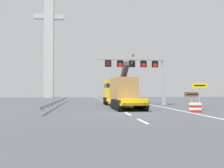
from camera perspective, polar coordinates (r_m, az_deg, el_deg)
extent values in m
plane|color=#424449|center=(21.32, 2.68, -7.13)|extent=(112.00, 112.00, 0.00)
cube|color=silver|center=(15.55, 7.56, -9.10)|extent=(0.20, 2.60, 0.01)
cube|color=silver|center=(20.40, 3.96, -7.36)|extent=(0.20, 2.60, 0.01)
cube|color=silver|center=(25.32, 1.76, -6.27)|extent=(0.20, 2.60, 0.01)
cube|color=silver|center=(30.26, 0.29, -5.54)|extent=(0.20, 2.60, 0.01)
cube|color=silver|center=(35.23, -0.77, -5.01)|extent=(0.20, 2.60, 0.01)
cube|color=silver|center=(40.20, -1.57, -4.60)|extent=(0.20, 2.60, 0.01)
cube|color=silver|center=(45.18, -2.19, -4.29)|extent=(0.20, 2.60, 0.01)
cube|color=silver|center=(50.17, -2.68, -4.04)|extent=(0.20, 2.60, 0.01)
cube|color=silver|center=(55.16, -3.09, -3.83)|extent=(0.20, 2.60, 0.01)
cube|color=silver|center=(60.16, -3.43, -3.66)|extent=(0.20, 2.60, 0.01)
cube|color=silver|center=(65.15, -3.72, -3.52)|extent=(0.20, 2.60, 0.01)
cube|color=silver|center=(70.15, -3.96, -3.39)|extent=(0.20, 2.60, 0.01)
cube|color=silver|center=(75.15, -4.17, -3.28)|extent=(0.20, 2.60, 0.01)
cube|color=silver|center=(34.41, 9.49, -5.06)|extent=(0.20, 63.00, 0.01)
cube|color=#9EA0A5|center=(33.85, 12.56, 0.70)|extent=(0.40, 0.40, 6.86)
cube|color=slate|center=(33.87, 12.60, -5.03)|extent=(0.90, 0.90, 0.08)
cube|color=#9EA0A5|center=(32.88, 4.92, 6.30)|extent=(9.59, 0.44, 0.44)
cube|color=#4C4C51|center=(32.97, 5.21, 6.98)|extent=(0.28, 0.40, 0.28)
cube|color=black|center=(33.64, 10.55, 4.81)|extent=(0.89, 0.24, 0.91)
cube|color=#9EA0A5|center=(33.70, 10.54, 5.66)|extent=(0.08, 0.08, 0.16)
cone|color=red|center=(33.50, 10.62, 4.55)|extent=(0.57, 0.02, 0.57)
cube|color=black|center=(33.17, 7.77, 4.89)|extent=(0.89, 0.24, 0.91)
cube|color=#9EA0A5|center=(33.23, 7.77, 5.75)|extent=(0.08, 0.08, 0.16)
cone|color=red|center=(33.03, 7.83, 4.63)|extent=(0.57, 0.02, 0.57)
cube|color=black|center=(32.78, 4.92, 4.96)|extent=(0.89, 0.24, 0.91)
cube|color=#9EA0A5|center=(32.84, 4.92, 5.83)|extent=(0.08, 0.08, 0.16)
cone|color=orange|center=(32.66, 4.97, 5.14)|extent=(0.32, 0.32, 0.32)
cube|color=black|center=(32.47, 2.01, 5.02)|extent=(0.89, 0.24, 0.91)
cube|color=#9EA0A5|center=(32.53, 2.01, 5.90)|extent=(0.08, 0.08, 0.16)
cone|color=red|center=(32.32, 2.05, 4.75)|extent=(0.57, 0.02, 0.57)
cube|color=black|center=(32.25, -0.95, 5.06)|extent=(0.89, 0.24, 0.91)
cube|color=#9EA0A5|center=(32.31, -0.95, 5.95)|extent=(0.08, 0.08, 0.16)
cube|color=red|center=(32.12, -0.92, 5.09)|extent=(0.55, 0.02, 0.55)
cube|color=red|center=(32.12, -0.92, 5.09)|extent=(0.55, 0.02, 0.55)
cube|color=yellow|center=(27.21, 2.87, -4.43)|extent=(3.06, 10.47, 0.24)
cube|color=yellow|center=(22.05, 5.61, -4.08)|extent=(2.66, 0.15, 0.44)
cylinder|color=black|center=(22.56, 1.78, -5.44)|extent=(0.35, 1.11, 1.10)
cylinder|color=black|center=(23.19, 8.38, -5.32)|extent=(0.35, 1.11, 1.10)
cylinder|color=black|center=(23.59, 1.32, -5.28)|extent=(0.35, 1.11, 1.10)
cylinder|color=black|center=(24.20, 7.65, -5.17)|extent=(0.35, 1.11, 1.10)
cylinder|color=black|center=(24.62, 0.90, -5.13)|extent=(0.35, 1.11, 1.10)
cylinder|color=black|center=(25.21, 6.98, -5.04)|extent=(0.35, 1.11, 1.10)
cylinder|color=black|center=(25.65, 0.51, -5.00)|extent=(0.35, 1.11, 1.10)
cylinder|color=black|center=(26.22, 6.37, -4.92)|extent=(0.35, 1.11, 1.10)
cylinder|color=black|center=(26.69, 0.15, -4.87)|extent=(0.35, 1.11, 1.10)
cylinder|color=black|center=(27.23, 5.79, -4.80)|extent=(0.35, 1.11, 1.10)
cube|color=gold|center=(34.17, 0.50, -1.59)|extent=(2.66, 3.26, 3.10)
cube|color=black|center=(34.18, 0.50, -0.42)|extent=(2.68, 3.28, 0.60)
cylinder|color=black|center=(34.89, -1.82, -4.14)|extent=(0.37, 1.11, 1.10)
cylinder|color=black|center=(35.29, 2.35, -4.11)|extent=(0.37, 1.11, 1.10)
cylinder|color=black|center=(32.91, -1.41, -4.28)|extent=(0.37, 1.11, 1.10)
cylinder|color=black|center=(33.33, 3.00, -4.25)|extent=(0.37, 1.11, 1.10)
cube|color=#9E7A47|center=(27.58, 2.70, -1.34)|extent=(2.52, 5.78, 2.70)
cube|color=#2D2D33|center=(26.82, 3.06, 2.84)|extent=(0.63, 2.96, 2.29)
cube|color=red|center=(21.81, 3.13, -4.90)|extent=(0.20, 0.07, 0.12)
cube|color=red|center=(22.29, 8.08, -4.82)|extent=(0.20, 0.07, 0.12)
cylinder|color=#9EA0A5|center=(25.95, 20.70, -2.89)|extent=(0.10, 0.10, 2.87)
cube|color=yellow|center=(25.89, 20.74, -0.34)|extent=(1.71, 0.06, 0.57)
cube|color=black|center=(25.86, 20.77, -0.34)|extent=(1.23, 0.01, 0.12)
cylinder|color=#9EA0A5|center=(27.62, 19.09, -3.85)|extent=(0.10, 0.10, 1.89)
cube|color=brown|center=(27.55, 19.13, -2.42)|extent=(1.81, 0.06, 0.51)
cube|color=black|center=(27.52, 19.16, -2.42)|extent=(1.30, 0.01, 0.12)
cube|color=red|center=(23.31, 19.85, -6.29)|extent=(1.00, 0.51, 0.23)
cube|color=white|center=(23.30, 19.85, -5.74)|extent=(1.00, 0.51, 0.22)
cube|color=red|center=(23.28, 19.84, -5.19)|extent=(1.00, 0.51, 0.23)
cube|color=white|center=(23.27, 19.83, -4.64)|extent=(1.00, 0.51, 0.23)
cube|color=#999EA3|center=(34.50, -12.93, -4.04)|extent=(0.04, 30.76, 0.32)
cube|color=#999EA3|center=(20.80, -16.62, -6.37)|extent=(0.10, 0.10, 0.60)
cube|color=#999EA3|center=(23.83, -15.40, -5.78)|extent=(0.10, 0.10, 0.60)
cube|color=#999EA3|center=(26.88, -14.46, -5.33)|extent=(0.10, 0.10, 0.60)
cube|color=#999EA3|center=(29.92, -13.71, -4.97)|extent=(0.10, 0.10, 0.60)
cube|color=#999EA3|center=(32.98, -13.10, -4.67)|extent=(0.10, 0.10, 0.60)
cube|color=#999EA3|center=(36.03, -12.59, -4.42)|extent=(0.10, 0.10, 0.60)
cube|color=#999EA3|center=(39.09, -12.16, -4.21)|extent=(0.10, 0.10, 0.60)
cube|color=#999EA3|center=(42.16, -11.79, -4.04)|extent=(0.10, 0.10, 0.60)
cube|color=#999EA3|center=(45.22, -11.48, -3.88)|extent=(0.10, 0.10, 0.60)
cube|color=#999EA3|center=(48.28, -11.20, -3.75)|extent=(0.10, 0.10, 0.60)
cube|color=#B7B7B2|center=(76.66, -15.25, 12.15)|extent=(2.80, 2.00, 40.70)
cube|color=#B7B7B2|center=(77.98, -15.22, 15.63)|extent=(9.00, 1.60, 1.40)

